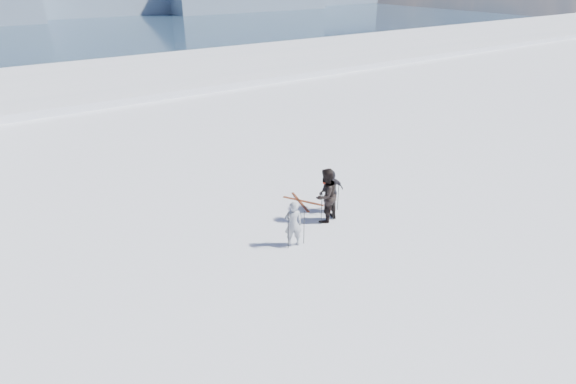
% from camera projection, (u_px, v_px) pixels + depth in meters
% --- Properties ---
extents(lake_basin, '(820.00, 820.00, 71.62)m').
position_uv_depth(lake_basin, '(139.00, 153.00, 39.43)').
color(lake_basin, white).
rests_on(lake_basin, ground).
extents(skier_grey, '(0.67, 0.56, 1.57)m').
position_uv_depth(skier_grey, '(293.00, 224.00, 14.26)').
color(skier_grey, '#A0A5AE').
rests_on(skier_grey, ground).
extents(skier_dark, '(1.14, 0.99, 1.99)m').
position_uv_depth(skier_dark, '(326.00, 195.00, 15.58)').
color(skier_dark, black).
rests_on(skier_dark, ground).
extents(skier_pack, '(0.99, 0.50, 1.63)m').
position_uv_depth(skier_pack, '(332.00, 191.00, 16.28)').
color(skier_pack, black).
rests_on(skier_pack, ground).
extents(backpack, '(0.37, 0.23, 0.48)m').
position_uv_depth(backpack, '(329.00, 162.00, 16.01)').
color(backpack, red).
rests_on(backpack, skier_pack).
extents(ski_poles, '(2.98, 1.19, 1.37)m').
position_uv_depth(ski_poles, '(320.00, 210.00, 15.41)').
color(ski_poles, black).
rests_on(ski_poles, ground).
extents(skis_loose, '(0.95, 1.67, 0.03)m').
position_uv_depth(skis_loose, '(302.00, 201.00, 17.29)').
color(skis_loose, black).
rests_on(skis_loose, ground).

